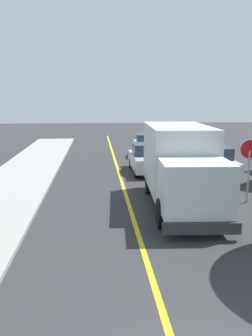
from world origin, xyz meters
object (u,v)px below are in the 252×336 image
(parked_car_near, at_px, (147,159))
(parked_van_across, at_px, (214,162))
(parked_car_mid, at_px, (147,146))
(stop_sign, at_px, (249,159))
(box_truck, at_px, (180,163))

(parked_car_near, distance_m, parked_van_across, 3.84)
(parked_van_across, bearing_deg, parked_car_mid, 110.42)
(parked_van_across, distance_m, stop_sign, 5.32)
(parked_van_across, xyz_separation_m, stop_sign, (-0.24, -5.20, 1.06))
(box_truck, height_order, parked_car_near, box_truck)
(parked_car_mid, distance_m, parked_van_across, 7.77)
(parked_car_near, relative_size, stop_sign, 1.67)
(box_truck, distance_m, parked_car_mid, 12.75)
(box_truck, distance_m, parked_car_near, 7.01)
(parked_van_across, bearing_deg, parked_car_near, 157.00)
(box_truck, height_order, parked_car_mid, box_truck)
(box_truck, xyz_separation_m, stop_sign, (2.92, 0.23, 0.09))
(box_truck, height_order, parked_van_across, box_truck)
(box_truck, height_order, stop_sign, box_truck)
(stop_sign, bearing_deg, parked_car_near, 116.18)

